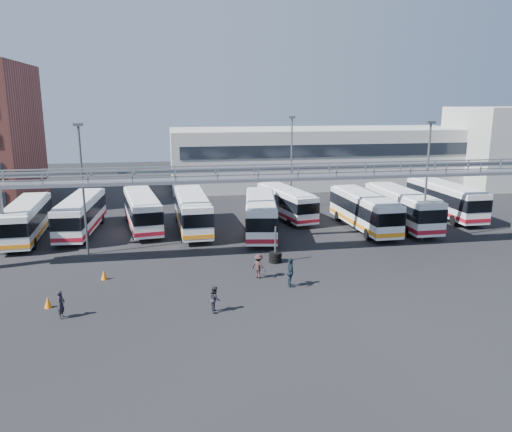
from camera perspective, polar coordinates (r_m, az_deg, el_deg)
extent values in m
plane|color=black|center=(35.02, 6.36, -6.79)|extent=(140.00, 140.00, 0.00)
cube|color=gray|center=(38.21, 4.48, 4.37)|extent=(50.00, 1.80, 0.22)
cube|color=gray|center=(37.26, 4.83, 5.62)|extent=(50.00, 0.10, 0.10)
cube|color=gray|center=(38.89, 4.19, 5.94)|extent=(50.00, 0.10, 0.10)
cube|color=#4C4F54|center=(42.02, 3.11, 5.45)|extent=(45.00, 0.50, 0.35)
cube|color=#9E9E99|center=(73.23, 7.09, 6.78)|extent=(42.00, 14.00, 8.00)
cube|color=#B2B2AD|center=(79.62, 26.80, 7.08)|extent=(14.00, 12.00, 11.00)
cylinder|color=#4C4F54|center=(40.65, -19.13, 2.64)|extent=(0.18, 0.18, 10.00)
cube|color=#4C4F54|center=(40.11, -19.67, 9.82)|extent=(0.70, 0.35, 0.22)
cylinder|color=#4C4F54|center=(44.69, 18.88, 3.54)|extent=(0.18, 0.18, 10.00)
cube|color=#4C4F54|center=(44.20, 19.37, 10.07)|extent=(0.70, 0.35, 0.22)
cylinder|color=#4C4F54|center=(55.66, 4.06, 5.94)|extent=(0.18, 0.18, 10.00)
cube|color=#4C4F54|center=(55.26, 4.15, 11.20)|extent=(0.70, 0.35, 0.22)
cube|color=white|center=(47.69, -24.75, -0.34)|extent=(2.97, 10.89, 2.70)
cube|color=black|center=(47.62, -24.78, 0.03)|extent=(3.03, 10.96, 1.08)
cube|color=orange|center=(47.90, -24.64, -1.45)|extent=(3.02, 10.95, 0.34)
cube|color=white|center=(47.41, -24.91, 1.34)|extent=(2.67, 9.80, 0.16)
cylinder|color=black|center=(44.98, -26.83, -3.01)|extent=(0.34, 0.99, 0.98)
cylinder|color=black|center=(44.48, -24.06, -2.90)|extent=(0.34, 0.99, 0.98)
cylinder|color=black|center=(51.50, -25.06, -0.94)|extent=(0.34, 0.99, 0.98)
cylinder|color=black|center=(51.06, -22.64, -0.83)|extent=(0.34, 0.99, 0.98)
cube|color=white|center=(48.04, -19.38, 0.23)|extent=(3.18, 11.03, 2.72)
cube|color=black|center=(47.97, -19.41, 0.61)|extent=(3.24, 11.09, 1.09)
cube|color=maroon|center=(48.25, -19.30, -0.88)|extent=(3.23, 11.08, 0.35)
cube|color=white|center=(47.76, -19.51, 1.92)|extent=(2.86, 9.93, 0.16)
cylinder|color=black|center=(45.33, -21.59, -2.39)|extent=(0.36, 1.01, 0.99)
cylinder|color=black|center=(44.79, -18.83, -2.34)|extent=(0.36, 1.01, 0.99)
cylinder|color=black|center=(51.88, -19.64, -0.36)|extent=(0.36, 1.01, 0.99)
cylinder|color=black|center=(51.41, -17.22, -0.30)|extent=(0.36, 1.01, 0.99)
cube|color=white|center=(48.09, -12.89, 0.68)|extent=(4.05, 11.21, 2.74)
cube|color=black|center=(48.03, -12.91, 1.06)|extent=(4.11, 11.28, 1.10)
cube|color=maroon|center=(48.30, -12.83, -0.45)|extent=(4.10, 11.27, 0.35)
cube|color=white|center=(47.81, -12.98, 2.38)|extent=(3.64, 10.09, 0.16)
cylinder|color=black|center=(44.90, -13.78, -1.97)|extent=(0.44, 1.03, 1.00)
cylinder|color=black|center=(45.11, -10.93, -1.76)|extent=(0.44, 1.03, 1.00)
cylinder|color=black|center=(51.71, -14.45, -0.05)|extent=(0.44, 1.03, 1.00)
cylinder|color=black|center=(51.89, -11.98, 0.13)|extent=(0.44, 1.03, 1.00)
cube|color=white|center=(46.64, -7.30, 0.61)|extent=(2.98, 11.44, 2.84)
cube|color=black|center=(46.57, -7.31, 1.01)|extent=(3.04, 11.50, 1.14)
cube|color=orange|center=(46.87, -7.26, -0.59)|extent=(3.03, 11.49, 0.36)
cube|color=white|center=(46.34, -7.35, 2.42)|extent=(2.68, 10.30, 0.17)
cylinder|color=black|center=(43.36, -8.37, -2.24)|extent=(0.35, 1.04, 1.03)
cylinder|color=black|center=(43.56, -5.29, -2.08)|extent=(0.35, 1.04, 1.03)
cylinder|color=black|center=(50.40, -8.94, -0.11)|extent=(0.35, 1.04, 1.03)
cylinder|color=black|center=(50.58, -6.29, 0.02)|extent=(0.35, 1.04, 1.03)
cube|color=white|center=(45.05, 0.52, 0.25)|extent=(4.40, 11.53, 2.81)
cube|color=black|center=(44.98, 0.52, 0.67)|extent=(4.47, 11.60, 1.13)
cube|color=maroon|center=(45.28, 0.51, -0.98)|extent=(4.46, 11.58, 0.36)
cube|color=white|center=(44.74, 0.52, 2.11)|extent=(3.96, 10.37, 0.16)
cylinder|color=black|center=(41.88, -0.98, -2.65)|extent=(0.47, 1.06, 1.02)
cylinder|color=black|center=(41.93, 2.19, -2.64)|extent=(0.47, 1.06, 1.02)
cylinder|color=black|center=(48.86, -0.92, -0.37)|extent=(0.47, 1.06, 1.02)
cylinder|color=black|center=(48.90, 1.80, -0.36)|extent=(0.47, 1.06, 1.02)
cube|color=white|center=(51.30, 3.45, 1.60)|extent=(4.20, 10.43, 2.54)
cube|color=black|center=(51.24, 3.45, 1.93)|extent=(4.27, 10.50, 1.02)
cube|color=maroon|center=(51.48, 3.43, 0.61)|extent=(4.26, 10.48, 0.32)
cube|color=white|center=(51.05, 3.47, 3.08)|extent=(3.78, 9.38, 0.15)
cylinder|color=black|center=(48.25, 3.91, -0.63)|extent=(0.45, 0.96, 0.92)
cylinder|color=black|center=(49.14, 6.10, -0.42)|extent=(0.45, 0.96, 0.92)
cylinder|color=black|center=(54.07, 1.00, 0.89)|extent=(0.45, 0.96, 0.92)
cylinder|color=black|center=(54.87, 3.01, 1.05)|extent=(0.45, 0.96, 0.92)
cube|color=white|center=(47.79, 12.22, 0.68)|extent=(2.86, 11.26, 2.80)
cube|color=black|center=(47.73, 12.24, 1.07)|extent=(2.92, 11.32, 1.12)
cube|color=orange|center=(48.01, 12.17, -0.47)|extent=(2.91, 11.31, 0.36)
cube|color=white|center=(47.51, 12.31, 2.43)|extent=(2.57, 10.13, 0.16)
cylinder|color=black|center=(44.47, 12.63, -2.04)|extent=(0.33, 1.03, 1.02)
cylinder|color=black|center=(45.45, 15.28, -1.87)|extent=(0.33, 1.03, 1.02)
cylinder|color=black|center=(50.87, 9.34, -0.01)|extent=(0.33, 1.03, 1.02)
cylinder|color=black|center=(51.74, 11.73, 0.11)|extent=(0.33, 1.03, 1.02)
cube|color=white|center=(49.75, 16.28, 1.00)|extent=(2.69, 11.55, 2.88)
cube|color=black|center=(49.68, 16.31, 1.39)|extent=(2.75, 11.61, 1.15)
cube|color=maroon|center=(49.96, 16.21, -0.15)|extent=(2.74, 11.60, 0.37)
cube|color=white|center=(49.47, 16.40, 2.73)|extent=(2.42, 10.40, 0.17)
cylinder|color=black|center=(46.33, 16.88, -1.67)|extent=(0.32, 1.05, 1.05)
cylinder|color=black|center=(47.46, 19.44, -1.51)|extent=(0.32, 1.05, 1.05)
cylinder|color=black|center=(52.79, 13.25, 0.31)|extent=(0.32, 1.05, 1.05)
cylinder|color=black|center=(53.79, 15.58, 0.41)|extent=(0.32, 1.05, 1.05)
cube|color=white|center=(55.44, 20.78, 1.86)|extent=(2.81, 11.55, 2.88)
cube|color=black|center=(55.38, 20.80, 2.21)|extent=(2.87, 11.61, 1.15)
cube|color=maroon|center=(55.63, 20.69, 0.83)|extent=(2.86, 11.60, 0.37)
cube|color=white|center=(55.18, 20.90, 3.41)|extent=(2.53, 10.39, 0.17)
cylinder|color=black|center=(52.05, 21.65, -0.46)|extent=(0.33, 1.05, 1.05)
cylinder|color=black|center=(53.36, 23.80, -0.33)|extent=(0.33, 1.05, 1.05)
cylinder|color=black|center=(58.21, 17.79, 1.19)|extent=(0.33, 1.05, 1.05)
cylinder|color=black|center=(59.38, 19.80, 1.27)|extent=(0.33, 1.05, 1.05)
imported|color=black|center=(30.10, -21.38, -9.38)|extent=(0.50, 0.66, 1.62)
imported|color=#26222F|center=(29.00, -4.72, -9.44)|extent=(0.62, 0.78, 1.53)
imported|color=#332222|center=(34.10, 0.30, -5.76)|extent=(1.21, 1.22, 1.69)
imported|color=#19242E|center=(32.59, 3.95, -6.47)|extent=(0.50, 1.14, 1.93)
cone|color=orange|center=(31.97, -22.69, -9.07)|extent=(0.48, 0.48, 0.69)
cone|color=orange|center=(35.52, -16.99, -6.45)|extent=(0.50, 0.50, 0.66)
cylinder|color=black|center=(37.61, 2.22, -5.09)|extent=(0.96, 0.96, 0.23)
cylinder|color=black|center=(37.54, 2.22, -4.72)|extent=(0.96, 0.96, 0.23)
cylinder|color=black|center=(37.46, 2.22, -4.35)|extent=(0.96, 0.96, 0.23)
cylinder|color=#4C4F54|center=(37.25, 2.23, -3.28)|extent=(0.14, 0.14, 2.75)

